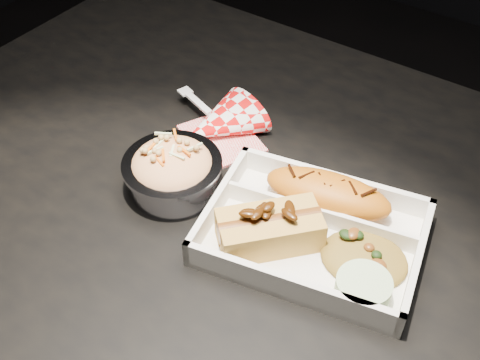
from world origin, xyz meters
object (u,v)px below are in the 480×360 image
dining_table (277,262)px  food_tray (313,236)px  hotdog (270,227)px  foil_coleslaw_cup (173,170)px  napkin_fork (220,124)px  fried_pastry (328,193)px

dining_table → food_tray: 0.11m
hotdog → foil_coleslaw_cup: 0.15m
dining_table → napkin_fork: size_ratio=6.82×
napkin_fork → food_tray: bearing=-6.5°
food_tray → napkin_fork: 0.23m
dining_table → food_tray: size_ratio=4.26×
dining_table → hotdog: (0.01, -0.05, 0.12)m
dining_table → hotdog: hotdog is taller
food_tray → hotdog: 0.06m
food_tray → hotdog: bearing=-149.2°
food_tray → napkin_fork: (-0.21, 0.10, 0.01)m
food_tray → foil_coleslaw_cup: bearing=175.3°
hotdog → foil_coleslaw_cup: bearing=128.4°
foil_coleslaw_cup → napkin_fork: 0.13m
hotdog → foil_coleslaw_cup: (-0.15, 0.01, 0.00)m
fried_pastry → hotdog: 0.09m
dining_table → napkin_fork: 0.21m
food_tray → hotdog: (-0.04, -0.04, 0.02)m
hotdog → napkin_fork: size_ratio=0.72×
dining_table → foil_coleslaw_cup: foil_coleslaw_cup is taller
napkin_fork → fried_pastry: bearing=6.0°
foil_coleslaw_cup → napkin_fork: bearing=97.9°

